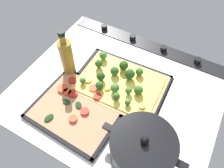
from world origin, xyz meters
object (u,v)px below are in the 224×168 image
at_px(baking_tray_back, 78,109).
at_px(oil_bottle, 67,57).
at_px(baking_tray_front, 119,85).
at_px(broccoli_pizza, 119,81).
at_px(cooking_pot, 142,149).
at_px(veggie_pizza_back, 78,107).

height_order(baking_tray_back, oil_bottle, oil_bottle).
xyz_separation_m(baking_tray_front, oil_bottle, (0.21, 0.04, 0.08)).
relative_size(broccoli_pizza, oil_bottle, 1.60).
bearing_deg(cooking_pot, broccoli_pizza, -47.64).
height_order(baking_tray_front, oil_bottle, oil_bottle).
height_order(baking_tray_front, veggie_pizza_back, veggie_pizza_back).
distance_m(veggie_pizza_back, cooking_pot, 0.28).
xyz_separation_m(veggie_pizza_back, oil_bottle, (0.13, -0.13, 0.08)).
relative_size(veggie_pizza_back, cooking_pot, 1.09).
bearing_deg(broccoli_pizza, baking_tray_back, 66.80).
height_order(broccoli_pizza, baking_tray_back, broccoli_pizza).
bearing_deg(oil_bottle, baking_tray_back, 134.89).
bearing_deg(broccoli_pizza, oil_bottle, 10.90).
xyz_separation_m(baking_tray_back, veggie_pizza_back, (0.00, -0.00, 0.01)).
bearing_deg(broccoli_pizza, baking_tray_front, 155.91).
bearing_deg(baking_tray_front, broccoli_pizza, -24.09).
xyz_separation_m(baking_tray_front, veggie_pizza_back, (0.08, 0.17, 0.01)).
height_order(veggie_pizza_back, cooking_pot, cooking_pot).
height_order(baking_tray_back, veggie_pizza_back, veggie_pizza_back).
bearing_deg(cooking_pot, baking_tray_front, -48.07).
distance_m(baking_tray_front, oil_bottle, 0.23).
height_order(baking_tray_front, cooking_pot, cooking_pot).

